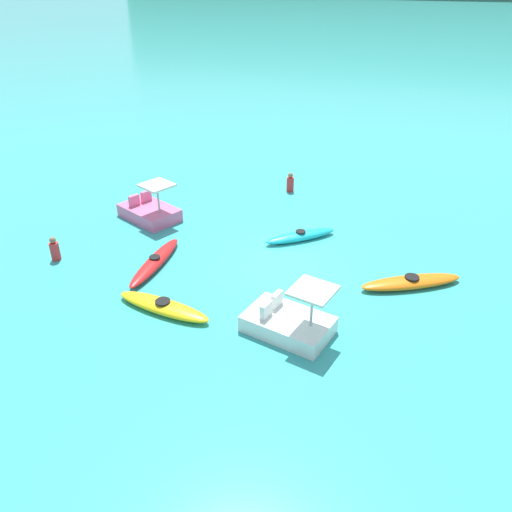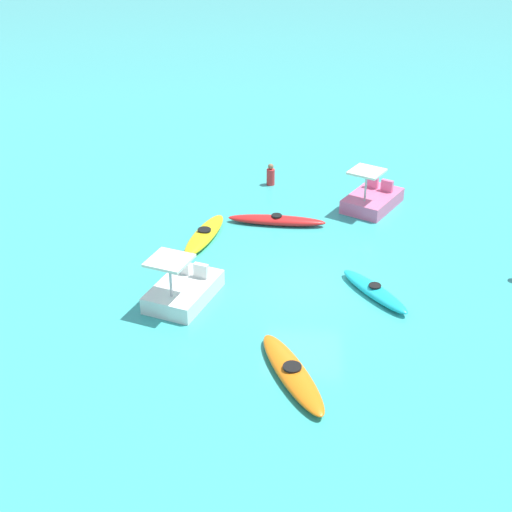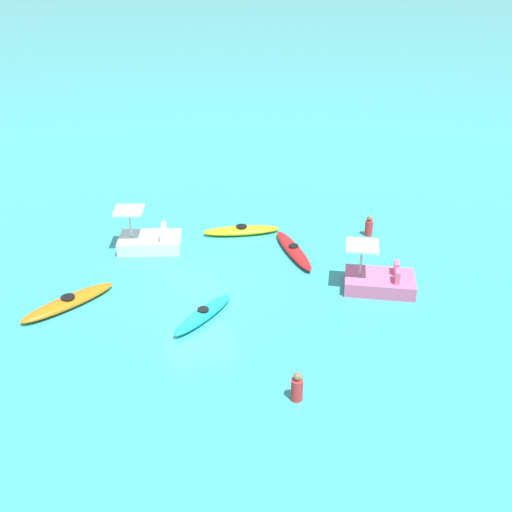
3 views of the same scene
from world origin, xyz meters
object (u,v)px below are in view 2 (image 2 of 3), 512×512
(kayak_red, at_px, (277,220))
(pedal_boat_white, at_px, (183,289))
(kayak_orange, at_px, (292,373))
(person_near_shore, at_px, (271,176))
(kayak_yellow, at_px, (205,235))
(kayak_cyan, at_px, (374,291))
(pedal_boat_pink, at_px, (372,199))

(kayak_red, height_order, pedal_boat_white, pedal_boat_white)
(kayak_orange, xyz_separation_m, person_near_shore, (-12.10, -1.25, 0.22))
(kayak_yellow, height_order, pedal_boat_white, pedal_boat_white)
(kayak_red, relative_size, pedal_boat_white, 1.26)
(pedal_boat_white, bearing_deg, kayak_cyan, 96.32)
(kayak_red, distance_m, person_near_shore, 3.60)
(kayak_red, height_order, pedal_boat_pink, pedal_boat_pink)
(kayak_cyan, relative_size, pedal_boat_white, 0.96)
(kayak_cyan, bearing_deg, kayak_orange, -29.70)
(kayak_orange, bearing_deg, kayak_red, -174.50)
(kayak_red, distance_m, pedal_boat_white, 5.69)
(pedal_boat_pink, height_order, person_near_shore, pedal_boat_pink)
(kayak_yellow, distance_m, pedal_boat_white, 3.83)
(kayak_cyan, bearing_deg, kayak_red, -145.50)
(kayak_orange, relative_size, kayak_yellow, 1.04)
(kayak_cyan, xyz_separation_m, pedal_boat_pink, (-6.26, 0.34, 0.17))
(kayak_orange, relative_size, pedal_boat_white, 1.23)
(kayak_cyan, height_order, kayak_yellow, same)
(kayak_red, height_order, kayak_orange, same)
(kayak_yellow, distance_m, pedal_boat_pink, 6.58)
(kayak_cyan, relative_size, kayak_orange, 0.78)
(kayak_cyan, xyz_separation_m, pedal_boat_white, (0.61, -5.55, 0.17))
(kayak_orange, relative_size, person_near_shore, 3.84)
(kayak_yellow, bearing_deg, kayak_red, 118.82)
(kayak_cyan, distance_m, kayak_yellow, 6.36)
(kayak_cyan, distance_m, kayak_red, 5.49)
(kayak_orange, bearing_deg, person_near_shore, -174.10)
(kayak_red, bearing_deg, kayak_cyan, 34.50)
(person_near_shore, bearing_deg, kayak_red, 6.83)
(pedal_boat_white, height_order, pedal_boat_pink, same)
(kayak_red, distance_m, kayak_yellow, 2.71)
(pedal_boat_pink, bearing_deg, person_near_shore, -115.24)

